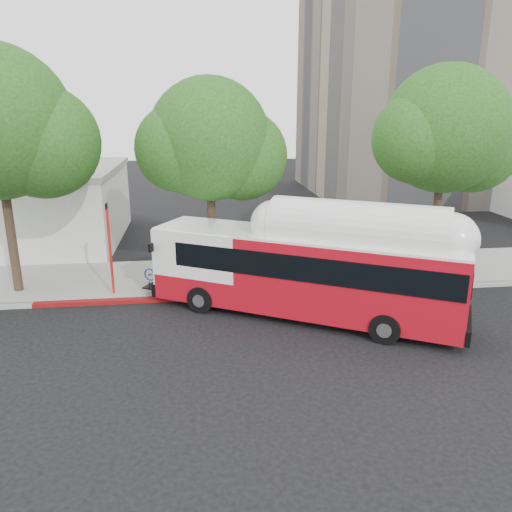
{
  "coord_description": "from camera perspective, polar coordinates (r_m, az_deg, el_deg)",
  "views": [
    {
      "loc": [
        -1.72,
        -14.85,
        7.36
      ],
      "look_at": [
        0.53,
        3.0,
        1.99
      ],
      "focal_mm": 35.0,
      "sensor_mm": 36.0,
      "label": 1
    }
  ],
  "objects": [
    {
      "name": "signal_pole",
      "position": [
        20.51,
        -16.33,
        0.68
      ],
      "size": [
        0.11,
        0.36,
        3.83
      ],
      "color": "red",
      "rests_on": "ground"
    },
    {
      "name": "street_tree_right",
      "position": [
        23.55,
        21.65,
        12.79
      ],
      "size": [
        6.21,
        5.4,
        9.18
      ],
      "color": "#2D2116",
      "rests_on": "ground"
    },
    {
      "name": "curb_strip",
      "position": [
        20.19,
        -1.83,
        -4.55
      ],
      "size": [
        60.0,
        0.3,
        0.15
      ],
      "primitive_type": "cube",
      "color": "gray",
      "rests_on": "ground"
    },
    {
      "name": "sidewalk",
      "position": [
        22.63,
        -2.46,
        -2.19
      ],
      "size": [
        60.0,
        5.0,
        0.15
      ],
      "primitive_type": "cube",
      "color": "gray",
      "rests_on": "ground"
    },
    {
      "name": "ground",
      "position": [
        16.67,
        -0.54,
        -9.6
      ],
      "size": [
        120.0,
        120.0,
        0.0
      ],
      "primitive_type": "plane",
      "color": "black",
      "rests_on": "ground"
    },
    {
      "name": "transit_bus",
      "position": [
        17.97,
        5.65,
        -2.01
      ],
      "size": [
        11.39,
        7.65,
        3.53
      ],
      "rotation": [
        0.0,
        0.0,
        -0.52
      ],
      "color": "#AA0B19",
      "rests_on": "ground"
    },
    {
      "name": "street_tree_mid",
      "position": [
        20.99,
        -4.2,
        12.59
      ],
      "size": [
        5.75,
        5.0,
        8.62
      ],
      "color": "#2D2116",
      "rests_on": "ground"
    },
    {
      "name": "red_curb_segment",
      "position": [
        20.16,
        -10.38,
        -4.85
      ],
      "size": [
        10.0,
        0.32,
        0.16
      ],
      "primitive_type": "cube",
      "color": "maroon",
      "rests_on": "ground"
    },
    {
      "name": "street_tree_left",
      "position": [
        21.53,
        -26.34,
        12.94
      ],
      "size": [
        6.67,
        5.8,
        9.74
      ],
      "color": "#2D2116",
      "rests_on": "ground"
    }
  ]
}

